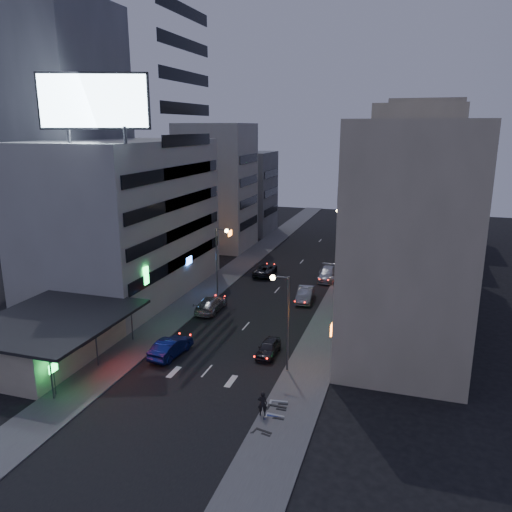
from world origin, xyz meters
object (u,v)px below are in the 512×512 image
at_px(scooter_black_b, 288,399).
at_px(person, 262,403).
at_px(road_car_silver, 211,304).
at_px(scooter_blue, 282,409).
at_px(parked_car_right_near, 268,348).
at_px(scooter_black_a, 273,426).
at_px(parked_car_right_far, 327,274).
at_px(road_car_blue, 171,347).
at_px(parked_car_left, 265,269).
at_px(scooter_silver_b, 288,394).
at_px(parked_car_right_mid, 305,294).
at_px(scooter_silver_a, 285,409).

bearing_deg(scooter_black_b, person, 137.88).
bearing_deg(road_car_silver, scooter_blue, 124.73).
distance_m(parked_car_right_near, scooter_black_b, 8.71).
xyz_separation_m(person, scooter_black_a, (1.25, -1.79, -0.36)).
distance_m(parked_car_right_far, road_car_blue, 28.01).
relative_size(road_car_silver, scooter_black_a, 3.01).
bearing_deg(road_car_silver, parked_car_right_far, -124.62).
bearing_deg(person, scooter_black_b, -145.32).
distance_m(parked_car_left, road_car_silver, 14.99).
relative_size(parked_car_left, road_car_silver, 1.01).
xyz_separation_m(scooter_black_b, scooter_silver_b, (-0.13, 0.78, -0.01)).
height_order(parked_car_right_far, person, person).
distance_m(parked_car_right_mid, road_car_silver, 11.05).
bearing_deg(scooter_silver_a, parked_car_left, 21.87).
distance_m(scooter_black_a, scooter_silver_b, 4.07).
xyz_separation_m(parked_car_right_mid, scooter_black_a, (3.46, -25.95, -0.13)).
height_order(parked_car_left, scooter_silver_a, parked_car_left).
distance_m(parked_car_right_near, scooter_silver_b, 7.95).
xyz_separation_m(parked_car_right_mid, parked_car_left, (-7.35, 8.61, -0.04)).
relative_size(scooter_black_a, scooter_blue, 1.04).
relative_size(scooter_black_b, scooter_silver_b, 1.02).
bearing_deg(road_car_blue, scooter_black_b, 162.40).
height_order(parked_car_right_near, person, person).
distance_m(scooter_black_a, scooter_blue, 2.11).
bearing_deg(parked_car_right_mid, parked_car_right_far, 78.36).
bearing_deg(parked_car_right_near, person, -76.77).
height_order(parked_car_right_mid, parked_car_left, parked_car_right_mid).
distance_m(scooter_blue, scooter_silver_b, 1.96).
bearing_deg(scooter_silver_b, parked_car_right_far, -3.46).
bearing_deg(scooter_silver_b, person, 142.73).
xyz_separation_m(parked_car_left, road_car_blue, (-0.85, -26.07, 0.04)).
relative_size(parked_car_right_near, parked_car_right_mid, 0.81).
distance_m(parked_car_right_near, parked_car_left, 24.48).
xyz_separation_m(parked_car_right_mid, road_car_silver, (-9.10, -6.28, -0.01)).
xyz_separation_m(parked_car_right_near, scooter_black_a, (3.55, -11.17, 0.00)).
height_order(parked_car_left, road_car_blue, road_car_blue).
bearing_deg(scooter_silver_a, scooter_blue, 98.29).
relative_size(road_car_silver, scooter_black_b, 2.69).
bearing_deg(person, parked_car_right_mid, -96.78).
bearing_deg(person, road_car_blue, -44.74).
height_order(parked_car_left, scooter_black_a, parked_car_left).
distance_m(road_car_blue, scooter_black_b, 12.91).
bearing_deg(scooter_blue, person, 97.24).
bearing_deg(road_car_silver, scooter_black_a, 121.57).
relative_size(person, scooter_black_b, 0.90).
distance_m(scooter_black_a, scooter_silver_a, 2.15).
relative_size(road_car_blue, road_car_silver, 0.90).
xyz_separation_m(parked_car_right_far, road_car_blue, (-9.26, -26.44, 0.01)).
distance_m(parked_car_right_near, parked_car_right_mid, 14.78).
xyz_separation_m(parked_car_right_near, parked_car_right_far, (1.15, 23.75, 0.13)).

